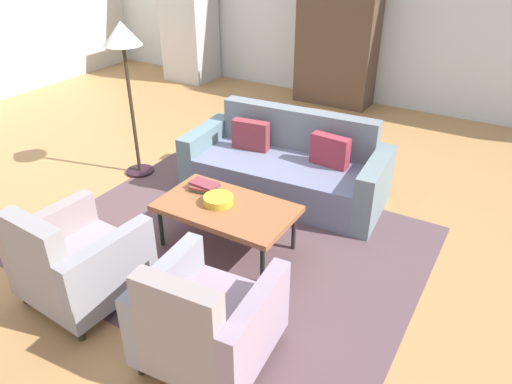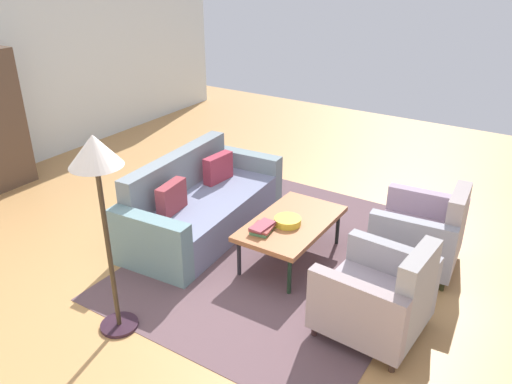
# 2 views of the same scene
# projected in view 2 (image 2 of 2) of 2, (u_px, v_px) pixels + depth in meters

# --- Properties ---
(ground_plane) EXTENTS (11.91, 11.91, 0.00)m
(ground_plane) POSITION_uv_depth(u_px,v_px,m) (209.00, 264.00, 5.23)
(ground_plane) COLOR #B3824C
(area_rug) EXTENTS (3.40, 2.60, 0.01)m
(area_rug) POSITION_uv_depth(u_px,v_px,m) (286.00, 256.00, 5.36)
(area_rug) COLOR brown
(area_rug) RESTS_ON ground
(couch) EXTENTS (2.16, 1.05, 0.86)m
(couch) POSITION_uv_depth(u_px,v_px,m) (199.00, 206.00, 5.79)
(couch) COLOR slate
(couch) RESTS_ON ground
(coffee_table) EXTENTS (1.20, 0.70, 0.44)m
(coffee_table) POSITION_uv_depth(u_px,v_px,m) (291.00, 224.00, 5.16)
(coffee_table) COLOR black
(coffee_table) RESTS_ON ground
(armchair_left) EXTENTS (0.85, 0.85, 0.88)m
(armchair_left) POSITION_uv_depth(u_px,v_px,m) (381.00, 299.00, 4.16)
(armchair_left) COLOR #311C1D
(armchair_left) RESTS_ON ground
(armchair_right) EXTENTS (0.86, 0.86, 0.88)m
(armchair_right) POSITION_uv_depth(u_px,v_px,m) (424.00, 235.00, 5.08)
(armchair_right) COLOR #341C21
(armchair_right) RESTS_ON ground
(fruit_bowl) EXTENTS (0.27, 0.27, 0.07)m
(fruit_bowl) POSITION_uv_depth(u_px,v_px,m) (288.00, 221.00, 5.07)
(fruit_bowl) COLOR gold
(fruit_bowl) RESTS_ON coffee_table
(book_stack) EXTENTS (0.27, 0.22, 0.07)m
(book_stack) POSITION_uv_depth(u_px,v_px,m) (262.00, 228.00, 4.95)
(book_stack) COLOR #44774E
(book_stack) RESTS_ON coffee_table
(floor_lamp) EXTENTS (0.40, 0.40, 1.72)m
(floor_lamp) POSITION_uv_depth(u_px,v_px,m) (97.00, 170.00, 3.76)
(floor_lamp) COLOR black
(floor_lamp) RESTS_ON ground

